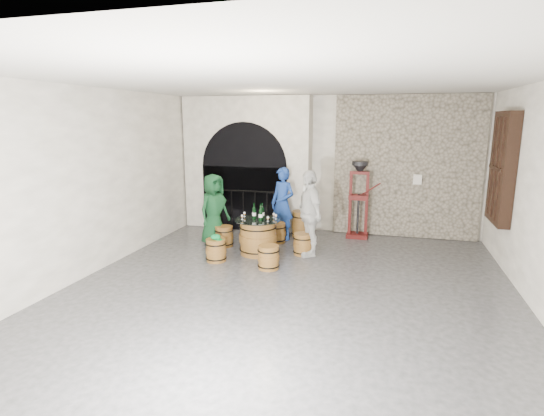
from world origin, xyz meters
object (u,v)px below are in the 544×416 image
(barrel_stool_far, at_px, (277,233))
(side_barrel, at_px, (301,224))
(barrel_stool_left, at_px, (224,236))
(person_white, at_px, (309,213))
(person_blue, at_px, (283,204))
(barrel_table, at_px, (258,237))
(wine_bottle_center, at_px, (261,214))
(wine_bottle_left, at_px, (254,213))
(person_green, at_px, (214,210))
(wine_bottle_right, at_px, (262,212))
(barrel_stool_right, at_px, (303,244))
(barrel_stool_near_left, at_px, (216,250))
(barrel_stool_near_right, at_px, (269,257))
(corking_press, at_px, (359,194))

(barrel_stool_far, bearing_deg, side_barrel, 52.62)
(barrel_stool_left, distance_m, person_white, 1.95)
(barrel_stool_left, distance_m, person_blue, 1.51)
(barrel_table, bearing_deg, wine_bottle_center, -42.29)
(side_barrel, bearing_deg, wine_bottle_left, -115.28)
(person_green, height_order, wine_bottle_right, person_green)
(barrel_stool_left, distance_m, wine_bottle_center, 1.19)
(person_white, bearing_deg, barrel_stool_far, -160.75)
(barrel_stool_right, relative_size, wine_bottle_center, 1.34)
(barrel_stool_near_left, height_order, person_white, person_white)
(barrel_stool_right, distance_m, wine_bottle_left, 1.16)
(wine_bottle_right, bearing_deg, person_white, 7.83)
(person_blue, xyz_separation_m, person_white, (0.78, -0.98, 0.04))
(barrel_stool_far, xyz_separation_m, barrel_stool_near_right, (0.29, -1.68, 0.00))
(barrel_stool_left, relative_size, barrel_stool_right, 1.00)
(person_green, distance_m, person_white, 2.10)
(barrel_stool_right, distance_m, person_white, 0.65)
(barrel_stool_left, xyz_separation_m, person_green, (-0.25, 0.09, 0.55))
(person_green, bearing_deg, side_barrel, -34.56)
(person_white, relative_size, wine_bottle_right, 5.24)
(barrel_stool_left, height_order, barrel_stool_far, same)
(wine_bottle_right, bearing_deg, corking_press, 43.68)
(barrel_stool_far, bearing_deg, wine_bottle_left, -105.72)
(wine_bottle_center, bearing_deg, barrel_stool_near_left, -141.44)
(barrel_stool_right, bearing_deg, person_white, 12.21)
(barrel_stool_left, distance_m, barrel_stool_near_left, 0.98)
(person_blue, relative_size, person_white, 0.95)
(barrel_table, xyz_separation_m, side_barrel, (0.59, 1.46, -0.05))
(barrel_stool_near_left, relative_size, person_green, 0.28)
(person_white, relative_size, wine_bottle_left, 5.24)
(barrel_stool_near_right, bearing_deg, person_white, 61.55)
(barrel_stool_right, bearing_deg, person_green, 174.18)
(barrel_table, height_order, barrel_stool_near_left, barrel_table)
(person_white, bearing_deg, barrel_stool_near_right, -60.08)
(person_blue, height_order, wine_bottle_right, person_blue)
(barrel_stool_near_left, bearing_deg, barrel_stool_left, 102.97)
(person_green, distance_m, wine_bottle_left, 1.08)
(barrel_stool_far, height_order, corking_press, corking_press)
(barrel_stool_right, height_order, wine_bottle_left, wine_bottle_left)
(person_green, bearing_deg, barrel_stool_right, -72.48)
(barrel_table, height_order, side_barrel, barrel_table)
(person_blue, bearing_deg, side_barrel, 59.58)
(person_white, distance_m, wine_bottle_center, 0.95)
(barrel_stool_far, height_order, person_blue, person_blue)
(person_green, xyz_separation_m, wine_bottle_center, (1.19, -0.47, 0.07))
(wine_bottle_left, height_order, wine_bottle_right, same)
(barrel_stool_far, xyz_separation_m, corking_press, (1.67, 0.88, 0.80))
(barrel_stool_near_left, relative_size, wine_bottle_right, 1.34)
(barrel_table, xyz_separation_m, wine_bottle_center, (0.08, -0.08, 0.49))
(barrel_stool_right, xyz_separation_m, wine_bottle_left, (-0.97, -0.16, 0.62))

